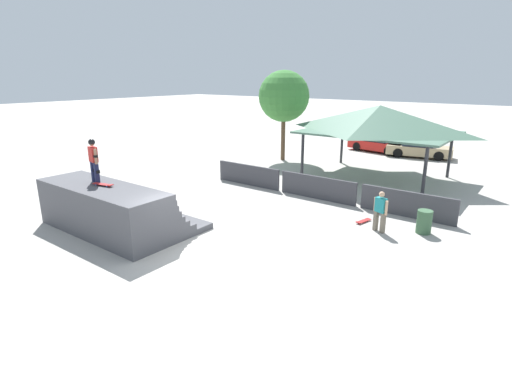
{
  "coord_description": "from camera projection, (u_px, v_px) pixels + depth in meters",
  "views": [
    {
      "loc": [
        8.8,
        -8.17,
        5.45
      ],
      "look_at": [
        -0.5,
        4.09,
        0.95
      ],
      "focal_mm": 28.0,
      "sensor_mm": 36.0,
      "label": 1
    }
  ],
  "objects": [
    {
      "name": "skateboard_on_ground",
      "position": [
        363.0,
        221.0,
        15.38
      ],
      "size": [
        0.37,
        0.81,
        0.09
      ],
      "rotation": [
        0.0,
        0.0,
        4.48
      ],
      "color": "silver",
      "rests_on": "ground"
    },
    {
      "name": "parked_car_red",
      "position": [
        378.0,
        144.0,
        29.51
      ],
      "size": [
        4.47,
        2.4,
        1.27
      ],
      "rotation": [
        0.0,
        0.0,
        -0.18
      ],
      "color": "red",
      "rests_on": "ground"
    },
    {
      "name": "bystander_walking",
      "position": [
        380.0,
        210.0,
        14.27
      ],
      "size": [
        0.6,
        0.33,
        1.51
      ],
      "rotation": [
        0.0,
        0.0,
        2.78
      ],
      "color": "#6B6051",
      "rests_on": "ground"
    },
    {
      "name": "tree_beside_pavilion",
      "position": [
        284.0,
        96.0,
        25.66
      ],
      "size": [
        3.28,
        3.28,
        5.8
      ],
      "color": "brown",
      "rests_on": "ground"
    },
    {
      "name": "ground_plane",
      "position": [
        192.0,
        251.0,
        12.88
      ],
      "size": [
        160.0,
        160.0,
        0.0
      ],
      "primitive_type": "plane",
      "color": "#ADA8A0"
    },
    {
      "name": "parked_car_tan",
      "position": [
        419.0,
        149.0,
        27.51
      ],
      "size": [
        4.45,
        2.42,
        1.27
      ],
      "rotation": [
        0.0,
        0.0,
        0.18
      ],
      "color": "tan",
      "rests_on": "ground"
    },
    {
      "name": "skater_on_deck",
      "position": [
        93.0,
        158.0,
        14.22
      ],
      "size": [
        0.68,
        0.29,
        1.58
      ],
      "rotation": [
        0.0,
        0.0,
        -0.22
      ],
      "color": "#1E2347",
      "rests_on": "quarter_pipe_ramp"
    },
    {
      "name": "trash_bin",
      "position": [
        424.0,
        222.0,
        14.25
      ],
      "size": [
        0.52,
        0.52,
        0.85
      ],
      "primitive_type": "cylinder",
      "color": "#385B3D",
      "rests_on": "ground"
    },
    {
      "name": "skateboard_on_deck",
      "position": [
        103.0,
        184.0,
        13.98
      ],
      "size": [
        0.87,
        0.37,
        0.09
      ],
      "rotation": [
        0.0,
        0.0,
        0.2
      ],
      "color": "blue",
      "rests_on": "quarter_pipe_ramp"
    },
    {
      "name": "quarter_pipe_ramp",
      "position": [
        112.0,
        210.0,
        14.47
      ],
      "size": [
        5.68,
        3.53,
        1.72
      ],
      "color": "#4C4C51",
      "rests_on": "ground"
    },
    {
      "name": "barrier_fence",
      "position": [
        317.0,
        188.0,
        18.22
      ],
      "size": [
        11.84,
        0.12,
        1.05
      ],
      "color": "#3D3D42",
      "rests_on": "ground"
    },
    {
      "name": "pavilion_shelter",
      "position": [
        379.0,
        120.0,
        21.29
      ],
      "size": [
        7.56,
        5.79,
        3.94
      ],
      "color": "#2D2D33",
      "rests_on": "ground"
    }
  ]
}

